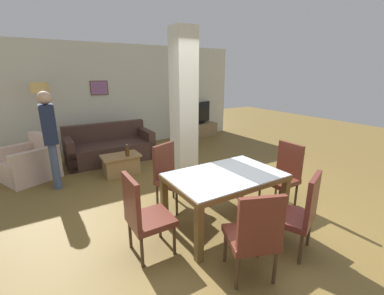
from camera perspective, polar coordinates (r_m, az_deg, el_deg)
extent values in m
plane|color=brown|center=(3.67, 6.97, -16.49)|extent=(18.00, 18.00, 0.00)
cube|color=beige|center=(7.30, -16.12, 10.78)|extent=(7.20, 0.06, 2.70)
cube|color=brown|center=(7.13, -19.93, 12.35)|extent=(0.44, 0.02, 0.36)
cube|color=#8C598C|center=(7.12, -19.90, 12.34)|extent=(0.40, 0.01, 0.32)
cube|color=beige|center=(4.50, -1.84, 8.25)|extent=(0.37, 0.38, 2.70)
cube|color=brown|center=(3.05, 12.62, -9.18)|extent=(1.45, 0.06, 0.06)
cube|color=brown|center=(3.68, 3.07, -4.28)|extent=(1.45, 0.06, 0.06)
cube|color=brown|center=(3.00, -3.18, -9.28)|extent=(0.06, 0.82, 0.06)
cube|color=brown|center=(3.80, 15.59, -4.20)|extent=(0.06, 0.82, 0.06)
cube|color=silver|center=(3.34, 7.40, -5.96)|extent=(1.43, 0.92, 0.01)
cube|color=brown|center=(2.88, 1.55, -18.82)|extent=(0.08, 0.08, 0.66)
cube|color=brown|center=(3.68, 19.79, -11.40)|extent=(0.08, 0.08, 0.66)
cube|color=brown|center=(3.51, -6.15, -11.93)|extent=(0.08, 0.08, 0.66)
cube|color=brown|center=(4.19, 10.82, -7.19)|extent=(0.08, 0.08, 0.66)
cube|color=maroon|center=(2.76, 12.77, -18.95)|extent=(0.60, 0.60, 0.07)
cube|color=maroon|center=(2.45, 15.10, -15.94)|extent=(0.42, 0.21, 0.52)
cylinder|color=#43301D|center=(2.98, 7.40, -20.95)|extent=(0.04, 0.04, 0.37)
cylinder|color=#43301D|center=(3.10, 14.55, -19.76)|extent=(0.04, 0.04, 0.37)
cylinder|color=#43301D|center=(2.71, 10.00, -25.66)|extent=(0.04, 0.04, 0.37)
cylinder|color=#43301D|center=(2.84, 17.94, -24.00)|extent=(0.04, 0.04, 0.37)
cube|color=#582C21|center=(3.90, -3.88, -7.52)|extent=(0.60, 0.60, 0.07)
cube|color=#582C21|center=(3.92, -6.27, -2.85)|extent=(0.42, 0.21, 0.52)
cylinder|color=#43301D|center=(4.03, 0.05, -10.17)|extent=(0.04, 0.04, 0.37)
cylinder|color=#43301D|center=(3.76, -3.42, -12.25)|extent=(0.04, 0.04, 0.37)
cylinder|color=#43301D|center=(4.24, -4.16, -8.79)|extent=(0.04, 0.04, 0.37)
cylinder|color=#43301D|center=(3.99, -7.73, -10.62)|extent=(0.04, 0.04, 0.37)
cube|color=#602B1E|center=(4.16, 18.75, -6.84)|extent=(0.46, 0.46, 0.07)
cube|color=#602B1E|center=(4.21, 20.91, -2.49)|extent=(0.05, 0.44, 0.52)
cylinder|color=#43301D|center=(4.01, 18.77, -11.24)|extent=(0.04, 0.04, 0.37)
cylinder|color=#43301D|center=(4.23, 14.81, -9.39)|extent=(0.04, 0.04, 0.37)
cylinder|color=#43301D|center=(4.29, 22.09, -9.74)|extent=(0.04, 0.04, 0.37)
cylinder|color=#43301D|center=(4.49, 18.21, -8.11)|extent=(0.04, 0.04, 0.37)
cube|color=#5A2520|center=(3.21, 20.90, -14.25)|extent=(0.60, 0.60, 0.07)
cube|color=#5A2520|center=(3.05, 25.23, -10.26)|extent=(0.42, 0.22, 0.52)
cylinder|color=#43301D|center=(3.22, 16.11, -18.41)|extent=(0.04, 0.04, 0.37)
cylinder|color=#43301D|center=(3.52, 18.31, -15.27)|extent=(0.04, 0.04, 0.37)
cylinder|color=#43301D|center=(3.14, 23.02, -20.05)|extent=(0.04, 0.04, 0.37)
cylinder|color=#43301D|center=(3.46, 24.55, -16.64)|extent=(0.04, 0.04, 0.37)
cube|color=brown|center=(3.01, -9.12, -15.56)|extent=(0.46, 0.46, 0.07)
cube|color=brown|center=(2.80, -13.33, -11.41)|extent=(0.05, 0.44, 0.52)
cylinder|color=#43301D|center=(3.33, -7.12, -16.45)|extent=(0.04, 0.04, 0.37)
cylinder|color=#43301D|center=(3.05, -3.95, -19.85)|extent=(0.04, 0.04, 0.37)
cylinder|color=#43301D|center=(3.23, -13.58, -18.06)|extent=(0.04, 0.04, 0.37)
cylinder|color=#43301D|center=(2.93, -11.04, -21.86)|extent=(0.04, 0.04, 0.37)
cube|color=#402B24|center=(6.27, -17.66, -0.85)|extent=(1.90, 0.93, 0.42)
cube|color=#402B24|center=(6.53, -18.80, 3.44)|extent=(1.90, 0.18, 0.40)
cube|color=#402B24|center=(6.49, -10.33, 1.25)|extent=(0.16, 0.93, 0.64)
cube|color=#402B24|center=(6.11, -25.62, -1.08)|extent=(0.16, 0.93, 0.64)
cube|color=beige|center=(5.84, -32.38, -4.06)|extent=(1.11, 1.09, 0.40)
cube|color=beige|center=(5.86, -30.04, 0.60)|extent=(0.50, 0.82, 0.43)
cube|color=beige|center=(5.51, -31.14, -3.70)|extent=(0.84, 0.48, 0.64)
cube|color=beige|center=(6.11, -33.83, -2.32)|extent=(0.84, 0.48, 0.64)
cube|color=olive|center=(5.30, -15.61, -1.82)|extent=(0.74, 0.46, 0.04)
cube|color=olive|center=(5.37, -15.45, -3.87)|extent=(0.66, 0.38, 0.36)
cylinder|color=#4C2D14|center=(5.18, -14.20, -0.96)|extent=(0.08, 0.08, 0.16)
cylinder|color=#4C2D14|center=(5.15, -14.28, 0.21)|extent=(0.03, 0.03, 0.06)
cylinder|color=#B7B7BC|center=(5.14, -14.31, 0.58)|extent=(0.03, 0.03, 0.01)
cube|color=olive|center=(8.21, 1.38, 3.88)|extent=(1.22, 0.40, 0.41)
cube|color=black|center=(8.17, 1.39, 5.40)|extent=(0.50, 0.34, 0.03)
cube|color=black|center=(8.11, 1.40, 7.73)|extent=(1.10, 0.43, 0.64)
cylinder|color=#B7B7BC|center=(6.81, -28.77, -2.57)|extent=(0.32, 0.32, 0.02)
cylinder|color=#B7B7BC|center=(6.63, -29.68, 3.81)|extent=(0.04, 0.04, 1.54)
cylinder|color=#E5BC66|center=(6.52, -30.78, 11.34)|extent=(0.35, 0.35, 0.22)
cylinder|color=#425270|center=(5.23, -28.23, -3.18)|extent=(0.13, 0.13, 0.82)
cylinder|color=#425270|center=(5.06, -28.11, -3.75)|extent=(0.13, 0.13, 0.82)
cube|color=#1B243F|center=(4.97, -29.31, 4.56)|extent=(0.23, 0.38, 0.65)
sphere|color=tan|center=(4.91, -30.02, 9.54)|extent=(0.22, 0.22, 0.22)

